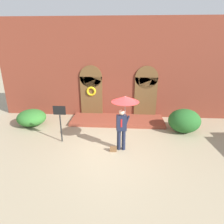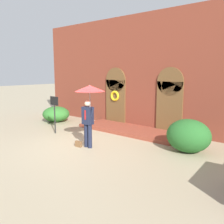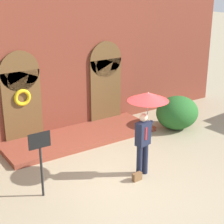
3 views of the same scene
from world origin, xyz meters
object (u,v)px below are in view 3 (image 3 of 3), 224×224
object	(u,v)px
handbag	(137,177)
shrub_right	(177,113)
sign_post	(40,154)
person_with_umbrella	(147,109)

from	to	relation	value
handbag	shrub_right	size ratio (longest dim) A/B	0.18
handbag	sign_post	xyz separation A→B (m)	(-2.42, 0.71, 1.05)
person_with_umbrella	sign_post	distance (m)	2.98
handbag	shrub_right	distance (m)	4.09
person_with_umbrella	shrub_right	distance (m)	3.83
sign_post	person_with_umbrella	bearing A→B (deg)	-10.27
handbag	sign_post	size ratio (longest dim) A/B	0.16
person_with_umbrella	shrub_right	bearing A→B (deg)	33.21
handbag	shrub_right	bearing A→B (deg)	27.33
shrub_right	handbag	bearing A→B (deg)	-147.68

